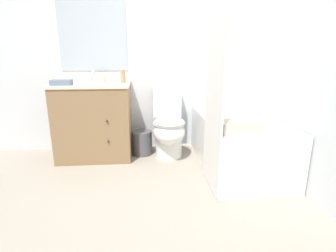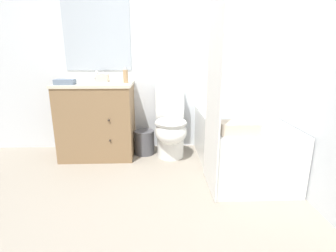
{
  "view_description": "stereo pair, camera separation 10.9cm",
  "coord_description": "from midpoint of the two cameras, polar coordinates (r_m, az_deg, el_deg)",
  "views": [
    {
      "loc": [
        -0.16,
        -1.68,
        1.2
      ],
      "look_at": [
        0.04,
        0.73,
        0.52
      ],
      "focal_mm": 28.0,
      "sensor_mm": 36.0,
      "label": 1
    },
    {
      "loc": [
        -0.05,
        -1.68,
        1.2
      ],
      "look_at": [
        0.04,
        0.73,
        0.52
      ],
      "focal_mm": 28.0,
      "sensor_mm": 36.0,
      "label": 2
    }
  ],
  "objects": [
    {
      "name": "shower_curtain",
      "position": [
        2.24,
        11.43,
        10.15
      ],
      "size": [
        0.02,
        0.56,
        1.98
      ],
      "color": "white",
      "rests_on": "ground_plane"
    },
    {
      "name": "hand_towel_folded",
      "position": [
        3.02,
        -20.56,
        8.98
      ],
      "size": [
        0.21,
        0.14,
        0.06
      ],
      "color": "slate",
      "rests_on": "vanity_cabinet"
    },
    {
      "name": "bath_towel_folded",
      "position": [
        2.29,
        16.44,
        -0.36
      ],
      "size": [
        0.32,
        0.19,
        0.1
      ],
      "color": "beige",
      "rests_on": "bathtub"
    },
    {
      "name": "tissue_box",
      "position": [
        3.19,
        -13.07,
        10.2
      ],
      "size": [
        0.13,
        0.13,
        0.11
      ],
      "color": "beige",
      "rests_on": "vanity_cabinet"
    },
    {
      "name": "wall_right",
      "position": [
        2.82,
        26.78,
        15.1
      ],
      "size": [
        0.05,
        2.62,
        2.5
      ],
      "color": "silver",
      "rests_on": "ground_plane"
    },
    {
      "name": "soap_dispenser",
      "position": [
        3.03,
        -8.18,
        10.75
      ],
      "size": [
        0.06,
        0.06,
        0.17
      ],
      "color": "tan",
      "rests_on": "vanity_cabinet"
    },
    {
      "name": "bathtub",
      "position": [
        2.91,
        16.2,
        -3.49
      ],
      "size": [
        0.75,
        1.39,
        0.54
      ],
      "color": "white",
      "rests_on": "ground_plane"
    },
    {
      "name": "wall_back",
      "position": [
        3.32,
        -0.46,
        16.58
      ],
      "size": [
        8.0,
        0.06,
        2.5
      ],
      "color": "silver",
      "rests_on": "ground_plane"
    },
    {
      "name": "ground_plane",
      "position": [
        2.07,
        1.3,
        -19.82
      ],
      "size": [
        14.0,
        14.0,
        0.0
      ],
      "primitive_type": "plane",
      "color": "gray"
    },
    {
      "name": "sink_faucet",
      "position": [
        3.3,
        -13.92,
        10.13
      ],
      "size": [
        0.14,
        0.12,
        0.12
      ],
      "color": "silver",
      "rests_on": "vanity_cabinet"
    },
    {
      "name": "vanity_cabinet",
      "position": [
        3.18,
        -14.12,
        1.51
      ],
      "size": [
        0.84,
        0.6,
        0.87
      ],
      "color": "olive",
      "rests_on": "ground_plane"
    },
    {
      "name": "toilet",
      "position": [
        3.08,
        1.55,
        -0.24
      ],
      "size": [
        0.37,
        0.65,
        0.81
      ],
      "color": "white",
      "rests_on": "ground_plane"
    },
    {
      "name": "wastebasket",
      "position": [
        3.21,
        -4.17,
        -3.56
      ],
      "size": [
        0.24,
        0.24,
        0.29
      ],
      "color": "#4C4C51",
      "rests_on": "ground_plane"
    }
  ]
}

